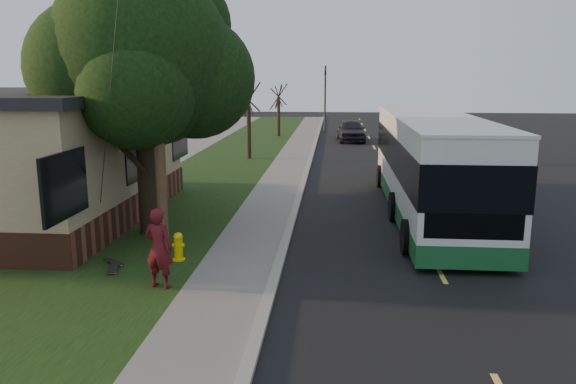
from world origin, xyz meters
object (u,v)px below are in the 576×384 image
Objects in this scene: fire_hydrant at (178,247)px; bare_tree_far at (279,111)px; skateboard_main at (114,267)px; bare_tree_near at (249,122)px; distant_car at (351,130)px; traffic_signal at (325,94)px; skateboarder at (159,248)px; utility_pole at (156,80)px; skateboard_spare at (113,262)px; transit_bus at (431,162)px; dumpster at (119,169)px; leafy_tree at (144,61)px.

fire_hydrant is 30.04m from bare_tree_far.
skateboard_main is (-0.99, -30.86, -1.87)m from bare_tree_far.
bare_tree_near is 11.39m from distant_car.
fire_hydrant is 34.25m from traffic_signal.
bare_tree_near reaches higher than skateboarder.
utility_pole is 33.26m from traffic_signal.
bare_tree_near reaches higher than skateboard_spare.
transit_bus is 6.66× the size of dumpster.
skateboarder reaches higher than skateboard_spare.
leafy_tree is 6.38m from skateboarder.
distant_car is at bearing -72.53° from traffic_signal.
bare_tree_far is 0.73× the size of traffic_signal.
skateboard_spare is 0.35× the size of dumpster.
bare_tree_far is 5.44m from traffic_signal.
skateboard_main is (-1.49, 1.01, -0.86)m from skateboarder.
traffic_signal is 28.53m from transit_bus.
fire_hydrant is 1.10× the size of skateboard_spare.
utility_pole is 2.11× the size of bare_tree_near.
leafy_tree is 6.14m from skateboard_main.
dumpster reaches higher than skateboard_main.
leafy_tree is 31.76m from traffic_signal.
traffic_signal is (4.00, 16.00, 1.01)m from bare_tree_near.
traffic_signal is 2.90× the size of dumpster.
leafy_tree is at bearing -92.50° from bare_tree_near.
leafy_tree is 5.91m from skateboard_spare.
traffic_signal is at bearing 75.96° from bare_tree_near.
skateboard_main is 0.48m from skateboard_spare.
leafy_tree is 8.90× the size of skateboard_main.
utility_pole is 1.94× the size of distant_car.
utility_pole reaches higher than skateboard_spare.
skateboard_spare is 10.94m from dumpster.
transit_bus reaches higher than skateboarder.
bare_tree_near is 6.40× the size of skateboard_spare.
distant_car is (5.52, -2.43, -1.21)m from bare_tree_far.
skateboard_spare is at bearing -69.68° from dumpster.
transit_bus is at bearing -72.41° from bare_tree_far.
bare_tree_far is 0.86× the size of distant_car.
dumpster is at bearing -123.83° from distant_car.
bare_tree_near is at bearing -92.39° from bare_tree_far.
distant_car is (-2.15, 21.76, -1.03)m from transit_bus.
dumpster is at bearing -52.51° from skateboarder.
bare_tree_near reaches higher than skateboard_main.
fire_hydrant is at bearing -103.77° from distant_car.
dumpster is at bearing 110.43° from skateboard_main.
utility_pole reaches higher than dumpster.
skateboarder reaches higher than fire_hydrant.
skateboarder is at bearing -86.94° from fire_hydrant.
bare_tree_near is at bearing 123.83° from transit_bus.
traffic_signal is 34.87m from skateboard_spare.
leafy_tree is at bearing -98.47° from traffic_signal.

